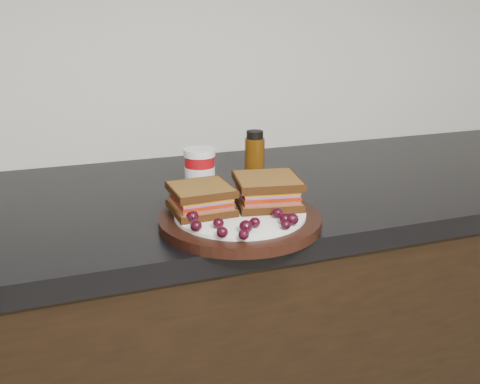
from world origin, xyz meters
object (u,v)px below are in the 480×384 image
object	(u,v)px
plate	(240,220)
oil_bottle	(255,158)
sandwich_left	(201,199)
condiment_jar	(200,171)

from	to	relation	value
plate	oil_bottle	world-z (taller)	oil_bottle
plate	sandwich_left	size ratio (longest dim) A/B	2.78
plate	sandwich_left	bearing A→B (deg)	157.88
sandwich_left	oil_bottle	world-z (taller)	oil_bottle
plate	oil_bottle	xyz separation A→B (m)	(0.11, 0.21, 0.05)
plate	sandwich_left	world-z (taller)	sandwich_left
plate	condiment_jar	world-z (taller)	condiment_jar
oil_bottle	sandwich_left	bearing A→B (deg)	-132.84
sandwich_left	plate	bearing A→B (deg)	-24.20
sandwich_left	condiment_jar	distance (m)	0.17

